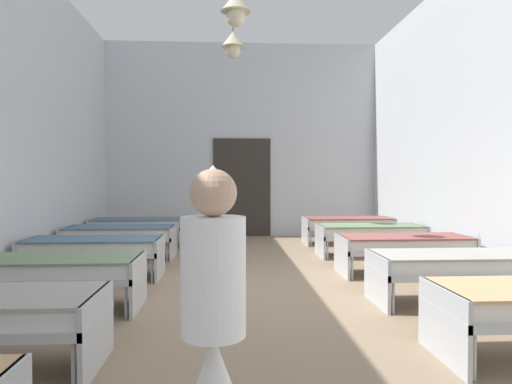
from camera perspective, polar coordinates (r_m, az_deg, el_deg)
The scene contains 11 objects.
ground_plane at distance 6.15m, azimuth -0.10°, elevation -12.20°, with size 7.21×11.74×0.10m, color #8C755B.
room_shell at distance 7.40m, azimuth -0.73°, elevation 9.07°, with size 7.01×11.34×4.74m.
bed_left_row_2 at distance 5.58m, azimuth -23.64°, elevation -8.66°, with size 1.90×0.84×0.57m.
bed_right_row_2 at distance 5.85m, azimuth 23.26°, elevation -8.17°, with size 1.90×0.84×0.57m.
bed_left_row_3 at distance 7.10m, azimuth -19.09°, elevation -6.40°, with size 1.90×0.84×0.57m.
bed_right_row_3 at distance 7.32m, azimuth 17.51°, elevation -6.14°, with size 1.90×0.84×0.57m.
bed_left_row_4 at distance 8.66m, azimuth -16.19°, elevation -4.92°, with size 1.90×0.84×0.57m.
bed_right_row_4 at distance 8.84m, azimuth 13.74°, elevation -4.77°, with size 1.90×0.84×0.57m.
bed_left_row_5 at distance 10.24m, azimuth -14.18°, elevation -3.90°, with size 1.90×0.84×0.57m.
bed_right_row_5 at distance 10.40m, azimuth 11.09°, elevation -3.79°, with size 1.90×0.84×0.57m.
nurse_near_aisle at distance 2.33m, azimuth -5.18°, elevation -20.98°, with size 0.52×0.52×1.49m.
Camera 1 is at (-0.35, -5.96, 1.43)m, focal length 32.90 mm.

